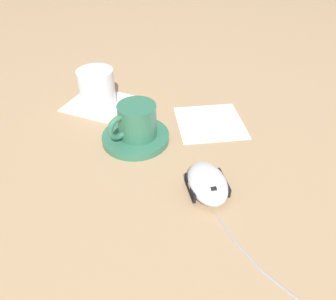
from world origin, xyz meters
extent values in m
plane|color=#9E7F5B|center=(0.00, 0.00, 0.00)|extent=(3.00, 3.00, 0.00)
cylinder|color=#2D664C|center=(0.01, 0.01, 0.01)|extent=(0.13, 0.13, 0.01)
cylinder|color=#2D664C|center=(0.01, 0.01, 0.05)|extent=(0.07, 0.07, 0.06)
torus|color=#2D664C|center=(0.04, -0.01, 0.05)|extent=(0.04, 0.04, 0.05)
ellipsoid|color=silver|center=(0.13, 0.15, 0.02)|extent=(0.11, 0.09, 0.04)
cylinder|color=black|center=(0.16, 0.16, 0.03)|extent=(0.01, 0.01, 0.01)
cube|color=black|center=(0.12, 0.17, 0.01)|extent=(0.05, 0.02, 0.02)
cube|color=black|center=(0.14, 0.12, 0.01)|extent=(0.05, 0.02, 0.02)
cylinder|color=gray|center=(0.20, 0.18, 0.00)|extent=(0.05, 0.03, 0.00)
cylinder|color=gray|center=(0.24, 0.21, 0.00)|extent=(0.04, 0.03, 0.00)
cylinder|color=gray|center=(0.28, 0.24, 0.00)|extent=(0.04, 0.04, 0.00)
sphere|color=gray|center=(0.18, 0.17, 0.00)|extent=(0.00, 0.00, 0.00)
sphere|color=gray|center=(0.22, 0.19, 0.00)|extent=(0.00, 0.00, 0.00)
sphere|color=gray|center=(0.26, 0.22, 0.00)|extent=(0.00, 0.00, 0.00)
sphere|color=gray|center=(0.30, 0.26, 0.00)|extent=(0.00, 0.00, 0.00)
cube|color=white|center=(-0.11, -0.11, 0.00)|extent=(0.15, 0.15, 0.00)
cylinder|color=silver|center=(-0.12, -0.11, 0.04)|extent=(0.08, 0.08, 0.08)
cube|color=white|center=(-0.07, 0.15, 0.00)|extent=(0.16, 0.16, 0.00)
camera|label=1|loc=(0.51, 0.13, 0.38)|focal=35.00mm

